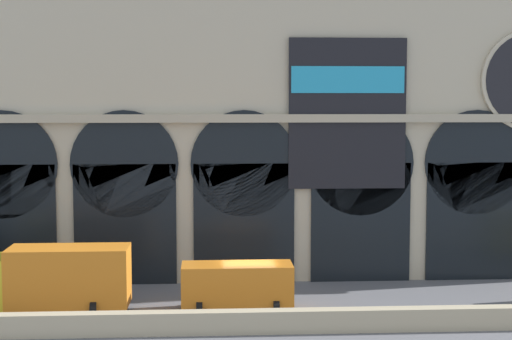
{
  "coord_description": "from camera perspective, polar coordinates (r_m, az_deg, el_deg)",
  "views": [
    {
      "loc": [
        -1.89,
        -36.76,
        9.71
      ],
      "look_at": [
        0.65,
        5.0,
        6.14
      ],
      "focal_mm": 54.76,
      "sensor_mm": 36.0,
      "label": 1
    }
  ],
  "objects": [
    {
      "name": "ground_plane",
      "position": [
        38.06,
        -0.53,
        -9.9
      ],
      "size": [
        200.0,
        200.0,
        0.0
      ],
      "primitive_type": "plane",
      "color": "slate"
    },
    {
      "name": "station_building",
      "position": [
        43.81,
        -0.95,
        5.65
      ],
      "size": [
        39.47,
        4.45,
        21.31
      ],
      "color": "beige",
      "rests_on": "ground"
    },
    {
      "name": "box_truck_midwest",
      "position": [
        37.5,
        -14.85,
        -7.62
      ],
      "size": [
        7.5,
        2.91,
        3.12
      ],
      "color": "gold",
      "rests_on": "ground"
    },
    {
      "name": "quay_parapet_wall",
      "position": [
        33.67,
        -0.14,
        -11.02
      ],
      "size": [
        90.0,
        0.7,
        0.98
      ],
      "primitive_type": "cube",
      "color": "#BCAD8C",
      "rests_on": "ground"
    },
    {
      "name": "van_center",
      "position": [
        37.05,
        -1.39,
        -8.33
      ],
      "size": [
        5.2,
        2.48,
        2.2
      ],
      "color": "orange",
      "rests_on": "ground"
    }
  ]
}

